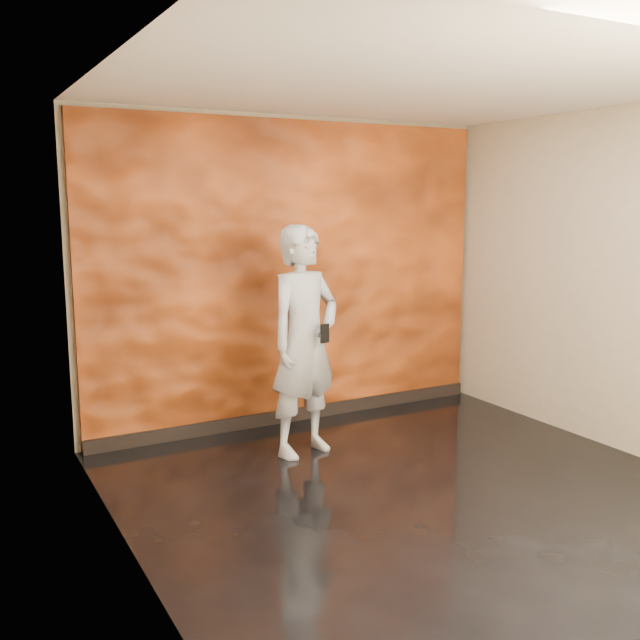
{
  "coord_description": "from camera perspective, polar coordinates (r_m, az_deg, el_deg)",
  "views": [
    {
      "loc": [
        -2.9,
        -3.86,
        2.05
      ],
      "look_at": [
        -0.4,
        0.72,
        1.17
      ],
      "focal_mm": 40.0,
      "sensor_mm": 36.0,
      "label": 1
    }
  ],
  "objects": [
    {
      "name": "room",
      "position": [
        4.87,
        8.24,
        1.78
      ],
      "size": [
        4.02,
        4.02,
        2.81
      ],
      "color": "black",
      "rests_on": "ground"
    },
    {
      "name": "baseboard",
      "position": [
        6.77,
        -1.87,
        -7.53
      ],
      "size": [
        3.9,
        0.04,
        0.12
      ],
      "primitive_type": "cube",
      "color": "black",
      "rests_on": "ground"
    },
    {
      "name": "feature_wall",
      "position": [
        6.54,
        -2.09,
        3.68
      ],
      "size": [
        3.9,
        0.06,
        2.75
      ],
      "primitive_type": "cube",
      "color": "orange",
      "rests_on": "ground"
    },
    {
      "name": "phone",
      "position": [
        5.51,
        0.39,
        -1.08
      ],
      "size": [
        0.08,
        0.03,
        0.15
      ],
      "primitive_type": "cube",
      "rotation": [
        0.0,
        0.0,
        0.19
      ],
      "color": "black",
      "rests_on": "man"
    },
    {
      "name": "man",
      "position": [
        5.72,
        -1.27,
        -1.72
      ],
      "size": [
        0.77,
        0.61,
        1.86
      ],
      "primitive_type": "imported",
      "rotation": [
        0.0,
        0.0,
        0.27
      ],
      "color": "#8E919C",
      "rests_on": "ground"
    }
  ]
}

